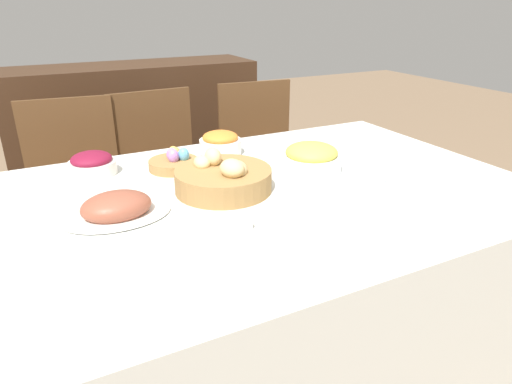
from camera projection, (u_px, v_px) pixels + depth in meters
The scene contains 18 objects.
ground_plane at pixel (252, 375), 1.73m from camera, with size 12.00×12.00×0.00m, color #7F664C.
dining_table at pixel (252, 292), 1.59m from camera, with size 1.80×1.14×0.76m.
chair_far_left at pixel (77, 192), 2.13m from camera, with size 0.46×0.46×0.91m.
chair_far_center at pixel (163, 178), 2.30m from camera, with size 0.44×0.44×0.91m.
chair_far_right at pixel (263, 161), 2.54m from camera, with size 0.46×0.46×0.91m.
sideboard at pixel (138, 142), 2.90m from camera, with size 1.48×0.44×0.96m.
bread_basket at pixel (223, 178), 1.44m from camera, with size 0.31×0.31×0.12m.
egg_basket at pixel (174, 162), 1.63m from camera, with size 0.18×0.18×0.08m.
ham_platter at pixel (117, 208), 1.27m from camera, with size 0.30×0.21×0.08m.
pineapple_bowl at pixel (311, 158), 1.60m from camera, with size 0.22×0.22×0.10m.
beet_salad_bowl at pixel (92, 164), 1.58m from camera, with size 0.16×0.16×0.08m.
carrot_bowl at pixel (220, 143), 1.77m from camera, with size 0.16×0.16×0.09m.
dinner_plate at pixel (354, 243), 1.13m from camera, with size 0.25×0.25×0.01m.
fork at pixel (302, 258), 1.07m from camera, with size 0.01×0.19×0.00m.
knife at pixel (400, 231), 1.20m from camera, with size 0.01×0.19×0.00m.
spoon at pixel (409, 228), 1.21m from camera, with size 0.01×0.19×0.00m.
drinking_cup at pixel (374, 189), 1.36m from camera, with size 0.07×0.07×0.08m.
butter_dish at pixel (231, 223), 1.21m from camera, with size 0.10×0.06×0.03m.
Camera 1 is at (-0.59, -1.19, 1.32)m, focal length 32.00 mm.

